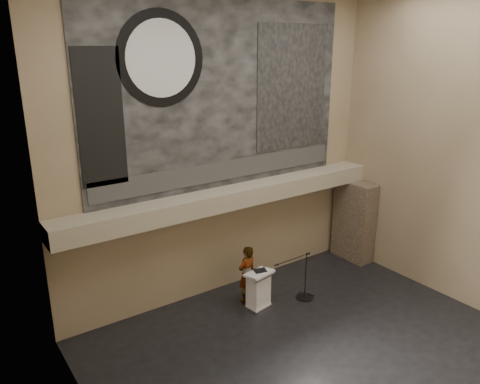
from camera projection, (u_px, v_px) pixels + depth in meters
floor at (317, 353)px, 11.16m from camera, size 10.00×10.00×0.00m
wall_back at (224, 149)px, 12.99m from camera, size 10.00×0.02×8.50m
wall_left at (92, 236)px, 7.14m from camera, size 0.02×8.00×8.50m
wall_right at (460, 152)px, 12.60m from camera, size 0.02×8.00×8.50m
soffit at (232, 197)px, 13.08m from camera, size 10.00×0.80×0.50m
sprinkler_left at (182, 219)px, 12.25m from camera, size 0.04×0.04×0.06m
sprinkler_right at (285, 195)px, 14.16m from camera, size 0.04×0.04×0.06m
banner at (224, 96)px, 12.53m from camera, size 8.00×0.05×5.00m
banner_text_strip at (225, 170)px, 13.12m from camera, size 7.76×0.02×0.55m
banner_clock_rim at (161, 59)px, 11.21m from camera, size 2.30×0.02×2.30m
banner_clock_face at (162, 59)px, 11.20m from camera, size 1.84×0.02×1.84m
banner_building_print at (292, 88)px, 13.78m from camera, size 2.60×0.02×3.60m
banner_brick_print at (101, 119)px, 10.73m from camera, size 1.10×0.02×3.20m
stone_pier at (354, 221)px, 15.75m from camera, size 0.60×1.40×2.70m
lectern at (258, 290)px, 12.92m from camera, size 0.83×0.65×1.14m
binder at (260, 271)px, 12.78m from camera, size 0.40×0.36×0.04m
papers at (255, 274)px, 12.62m from camera, size 0.26×0.30×0.00m
speaker_person at (247, 274)px, 13.17m from camera, size 0.67×0.49×1.69m
mic_stand at (304, 292)px, 13.50m from camera, size 1.44×0.52×1.42m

